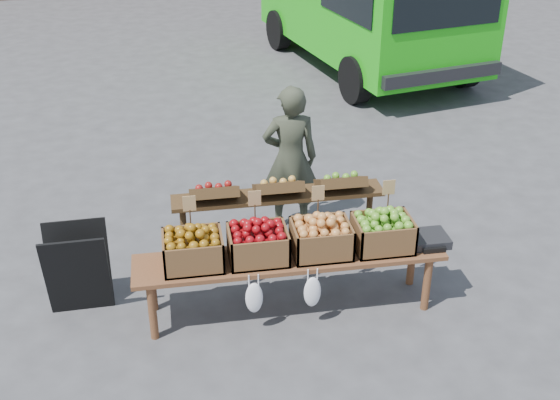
{
  "coord_description": "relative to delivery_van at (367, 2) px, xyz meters",
  "views": [
    {
      "loc": [
        -0.9,
        -5.28,
        3.88
      ],
      "look_at": [
        0.04,
        0.23,
        0.85
      ],
      "focal_mm": 45.0,
      "sensor_mm": 36.0,
      "label": 1
    }
  ],
  "objects": [
    {
      "name": "chalkboard_sign",
      "position": [
        -4.41,
        -6.43,
        -0.72
      ],
      "size": [
        0.55,
        0.32,
        0.83
      ],
      "primitive_type": null,
      "rotation": [
        0.0,
        0.0,
        0.02
      ],
      "color": "black",
      "rests_on": "ground"
    },
    {
      "name": "crate_golden_apples",
      "position": [
        -3.41,
        -6.76,
        -0.42
      ],
      "size": [
        0.5,
        0.4,
        0.28
      ],
      "primitive_type": null,
      "color": "brown",
      "rests_on": "display_bench"
    },
    {
      "name": "back_table",
      "position": [
        -2.56,
        -6.04,
        -0.61
      ],
      "size": [
        2.1,
        0.44,
        1.04
      ],
      "primitive_type": null,
      "color": "#3E2A15",
      "rests_on": "ground"
    },
    {
      "name": "ground",
      "position": [
        -2.62,
        -6.49,
        -1.13
      ],
      "size": [
        80.0,
        80.0,
        0.0
      ],
      "primitive_type": "plane",
      "color": "#444446"
    },
    {
      "name": "delivery_van",
      "position": [
        0.0,
        0.0,
        0.0
      ],
      "size": [
        3.34,
        5.42,
        2.26
      ],
      "primitive_type": null,
      "rotation": [
        0.0,
        0.0,
        0.21
      ],
      "color": "#19B311",
      "rests_on": "ground"
    },
    {
      "name": "crate_russet_pears",
      "position": [
        -2.86,
        -6.76,
        -0.42
      ],
      "size": [
        0.5,
        0.4,
        0.28
      ],
      "primitive_type": null,
      "color": "maroon",
      "rests_on": "display_bench"
    },
    {
      "name": "crate_green_apples",
      "position": [
        -1.76,
        -6.76,
        -0.42
      ],
      "size": [
        0.5,
        0.4,
        0.28
      ],
      "primitive_type": null,
      "color": "#408B18",
      "rests_on": "display_bench"
    },
    {
      "name": "vendor",
      "position": [
        -2.31,
        -5.29,
        -0.34
      ],
      "size": [
        0.6,
        0.41,
        1.58
      ],
      "primitive_type": "imported",
      "rotation": [
        0.0,
        0.0,
        3.08
      ],
      "color": "#333729",
      "rests_on": "ground"
    },
    {
      "name": "crate_red_apples",
      "position": [
        -2.31,
        -6.76,
        -0.42
      ],
      "size": [
        0.5,
        0.4,
        0.28
      ],
      "primitive_type": null,
      "color": "gold",
      "rests_on": "display_bench"
    },
    {
      "name": "weighing_scale",
      "position": [
        -1.33,
        -6.76,
        -0.52
      ],
      "size": [
        0.34,
        0.3,
        0.08
      ],
      "primitive_type": "cube",
      "color": "black",
      "rests_on": "display_bench"
    },
    {
      "name": "display_bench",
      "position": [
        -2.58,
        -6.76,
        -0.85
      ],
      "size": [
        2.7,
        0.56,
        0.57
      ],
      "primitive_type": null,
      "color": "brown",
      "rests_on": "ground"
    }
  ]
}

